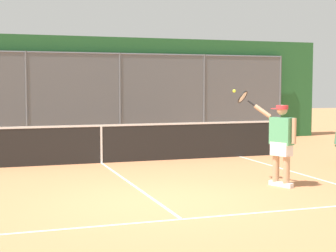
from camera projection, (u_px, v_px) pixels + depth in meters
ground_plane at (156, 201)px, 8.88m from camera, size 60.00×60.00×0.00m
court_line_markings at (186, 222)px, 7.51m from camera, size 7.66×10.71×0.01m
fence_backdrop at (72, 91)px, 17.80m from camera, size 18.07×1.37×3.54m
tennis_net at (101, 143)px, 13.21m from camera, size 9.84×0.09×1.07m
tennis_player at (281, 140)px, 10.13m from camera, size 0.85×1.13×1.85m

